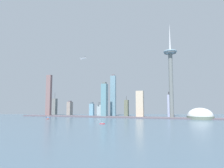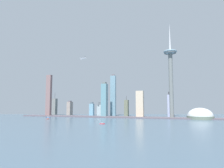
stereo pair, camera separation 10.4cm
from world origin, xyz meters
The scene contains 18 objects.
ground_plane centered at (0.00, 0.00, 0.00)m, with size 6000.00×6000.00×0.00m, color #4A6274.
waterfront_pier centered at (0.00, 417.69, 1.94)m, with size 795.70×58.53×3.87m, color #5C545E.
observation_tower centered at (193.15, 416.46, 175.42)m, with size 47.03×47.03×341.37m.
stadium_dome centered at (283.89, 418.15, 9.50)m, with size 85.39×85.39×54.28m.
skyscraper_0 centered at (-58.47, 432.51, 65.63)m, with size 20.90×25.81×135.47m.
skyscraper_1 centered at (-43.58, 504.57, 85.97)m, with size 21.81×14.40×174.83m.
skyscraper_2 centered at (-295.02, 412.51, 85.22)m, with size 20.80×13.76×170.45m.
skyscraper_3 centered at (-144.60, 514.59, 26.77)m, with size 18.85×16.36×57.77m.
skyscraper_4 centered at (-236.93, 486.98, 30.56)m, with size 16.33×27.81×63.97m.
skyscraper_5 centered at (-97.33, 491.60, 25.46)m, with size 20.81×23.73×57.55m.
skyscraper_6 centered at (-326.20, 509.20, 37.56)m, with size 17.70×19.29×100.19m.
skyscraper_7 centered at (189.12, 513.13, 45.61)m, with size 24.25×14.70×98.14m.
skyscraper_8 centered at (16.80, 489.26, 33.21)m, with size 15.15×22.13×82.11m.
skyscraper_9 centered at (80.09, 434.06, 49.39)m, with size 26.80×25.74×98.78m.
boat_0 centered at (-203.52, 273.13, 1.69)m, with size 4.85×6.98×11.35m.
boat_1 centered at (23.21, 171.67, 1.09)m, with size 13.78×4.41×9.92m.
boat_2 centered at (-244.02, 336.08, 1.20)m, with size 14.63×12.08×3.27m.
airplane centered at (-116.83, 355.66, 217.61)m, with size 29.19×28.10×7.74m.
Camera 1 is at (194.62, -325.02, 51.30)m, focal length 32.74 mm.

